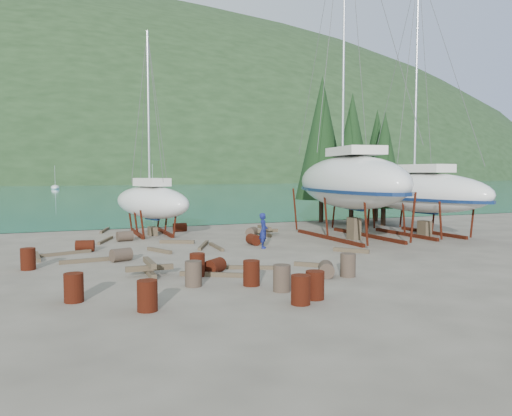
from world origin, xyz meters
name	(u,v)px	position (x,y,z in m)	size (l,w,h in m)	color
ground	(263,259)	(0.00, 0.00, 0.00)	(600.00, 600.00, 0.00)	#5A5247
bay_water	(66,179)	(0.00, 315.00, 0.01)	(700.00, 700.00, 0.00)	#19667D
far_hill	(66,179)	(0.00, 320.00, 0.00)	(800.00, 360.00, 110.00)	#1E3118
far_house_center	(20,176)	(-20.00, 190.00, 2.92)	(6.60, 5.60, 5.60)	beige
far_house_right	(151,176)	(30.00, 190.00, 2.92)	(6.60, 5.60, 5.60)	beige
cypress_near_right	(352,148)	(12.50, 12.00, 5.79)	(3.60, 3.60, 10.00)	black
cypress_mid_right	(384,159)	(14.00, 10.00, 4.92)	(3.06, 3.06, 8.50)	black
cypress_back_left	(322,138)	(11.00, 14.00, 6.66)	(4.14, 4.14, 11.50)	black
cypress_far_right	(377,157)	(15.50, 13.00, 5.21)	(3.24, 3.24, 9.00)	black
moored_boat_mid	(153,191)	(10.00, 80.00, 0.39)	(2.00, 5.00, 6.05)	silver
moored_boat_far	(55,188)	(-8.00, 110.00, 0.39)	(2.00, 5.00, 6.05)	silver
large_sailboat_near	(348,182)	(7.59, 4.83, 3.40)	(6.18, 13.90, 21.14)	silver
large_sailboat_far	(420,192)	(12.58, 4.41, 2.73)	(4.11, 10.82, 16.72)	silver
small_sailboat_shore	(151,202)	(-3.03, 11.02, 2.11)	(4.93, 8.39, 12.80)	silver
worker	(264,231)	(1.29, 2.99, 0.92)	(0.67, 0.44, 1.84)	navy
drum_0	(74,288)	(-8.29, -4.77, 0.44)	(0.58, 0.58, 0.88)	#591A0F
drum_1	(326,269)	(0.65, -4.49, 0.29)	(0.58, 0.58, 0.88)	#2D2823
drum_2	(85,246)	(-7.37, 5.33, 0.29)	(0.58, 0.58, 0.88)	#591A0F
drum_3	(315,285)	(-1.37, -7.25, 0.44)	(0.58, 0.58, 0.88)	#591A0F
drum_4	(180,227)	(-0.97, 11.92, 0.29)	(0.58, 0.58, 0.88)	#591A0F
drum_5	(348,265)	(1.44, -4.74, 0.44)	(0.58, 0.58, 0.88)	#2D2823
drum_6	(254,240)	(1.27, 4.33, 0.29)	(0.58, 0.58, 0.88)	#591A0F
drum_7	(301,290)	(-2.06, -7.63, 0.44)	(0.58, 0.58, 0.88)	#591A0F
drum_8	(28,259)	(-9.79, 1.30, 0.44)	(0.58, 0.58, 0.88)	#591A0F
drum_9	(125,236)	(-5.01, 8.52, 0.29)	(0.58, 0.58, 0.88)	#2D2823
drum_10	(251,273)	(-2.49, -4.77, 0.44)	(0.58, 0.58, 0.88)	#591A0F
drum_11	(252,232)	(2.50, 7.65, 0.29)	(0.58, 0.58, 0.88)	#2D2823
drum_12	(215,266)	(-3.03, -2.27, 0.29)	(0.58, 0.58, 0.88)	#591A0F
drum_13	(147,296)	(-6.41, -6.62, 0.44)	(0.58, 0.58, 0.88)	#591A0F
drum_14	(197,265)	(-3.81, -2.55, 0.44)	(0.58, 0.58, 0.88)	#591A0F
drum_15	(121,255)	(-6.06, 1.85, 0.29)	(0.58, 0.58, 0.88)	#2D2823
drum_16	(193,274)	(-4.38, -4.10, 0.44)	(0.58, 0.58, 0.88)	#2D2823
drum_17	(282,278)	(-1.88, -5.92, 0.44)	(0.58, 0.58, 0.88)	#2D2823
timber_0	(106,240)	(-6.05, 8.81, 0.07)	(0.14, 2.77, 0.14)	brown
timber_1	(351,250)	(4.76, 0.13, 0.10)	(0.19, 1.79, 0.19)	brown
timber_3	(241,267)	(-1.77, -1.84, 0.07)	(0.15, 3.07, 0.15)	brown
timber_4	(159,250)	(-3.98, 3.76, 0.09)	(0.17, 1.88, 0.17)	brown
timber_5	(215,274)	(-3.21, -2.85, 0.08)	(0.16, 2.72, 0.16)	brown
timber_7	(312,265)	(1.13, -2.50, 0.09)	(0.17, 1.52, 0.17)	brown
timber_8	(177,242)	(-2.47, 6.43, 0.09)	(0.19, 1.94, 0.19)	brown
timber_9	(105,230)	(-5.60, 14.00, 0.08)	(0.15, 2.61, 0.15)	brown
timber_10	(203,245)	(-1.47, 4.65, 0.08)	(0.16, 2.86, 0.16)	brown
timber_11	(216,247)	(-0.97, 3.96, 0.08)	(0.15, 2.49, 0.15)	brown
timber_12	(89,260)	(-7.38, 2.18, 0.08)	(0.17, 2.50, 0.17)	brown
timber_15	(65,253)	(-8.33, 4.68, 0.07)	(0.15, 2.55, 0.15)	brown
timber_17	(37,257)	(-9.51, 4.08, 0.08)	(0.16, 2.41, 0.16)	brown
timber_pile_fore	(150,268)	(-5.46, -1.74, 0.30)	(1.80, 1.80, 0.60)	brown
timber_pile_aft	(264,231)	(3.40, 7.77, 0.30)	(1.80, 1.80, 0.60)	brown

